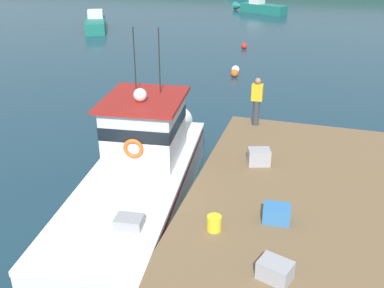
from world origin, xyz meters
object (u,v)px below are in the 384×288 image
(deckhand_by_the_boat, at_px, (257,100))
(main_fishing_boat, at_px, (141,173))
(mooring_buoy_outer, at_px, (244,46))
(moored_boat_outer_mooring, at_px, (260,7))
(bait_bucket, at_px, (214,223))
(crate_stack_mid_dock, at_px, (275,270))
(mooring_buoy_channel_marker, at_px, (235,73))
(crate_single_far, at_px, (277,213))
(moored_boat_mid_harbor, at_px, (96,23))
(mooring_buoy_spare_mooring, at_px, (236,70))
(crate_single_by_cleat, at_px, (259,157))

(deckhand_by_the_boat, bearing_deg, main_fishing_boat, -122.69)
(mooring_buoy_outer, bearing_deg, moored_boat_outer_mooring, 95.06)
(main_fishing_boat, bearing_deg, deckhand_by_the_boat, 57.31)
(bait_bucket, relative_size, deckhand_by_the_boat, 0.21)
(crate_stack_mid_dock, xyz_separation_m, moored_boat_outer_mooring, (-6.37, 40.25, -0.87))
(mooring_buoy_channel_marker, bearing_deg, main_fishing_boat, -89.75)
(deckhand_by_the_boat, bearing_deg, crate_single_far, -76.10)
(main_fishing_boat, xyz_separation_m, mooring_buoy_outer, (-0.80, 20.28, -0.80))
(moored_boat_outer_mooring, bearing_deg, deckhand_by_the_boat, -81.67)
(moored_boat_outer_mooring, relative_size, moored_boat_mid_harbor, 0.99)
(deckhand_by_the_boat, bearing_deg, bait_bucket, -88.97)
(bait_bucket, distance_m, deckhand_by_the_boat, 6.25)
(crate_stack_mid_dock, xyz_separation_m, mooring_buoy_outer, (-4.91, 23.67, -1.18))
(deckhand_by_the_boat, bearing_deg, moored_boat_outer_mooring, 98.33)
(crate_single_far, bearing_deg, bait_bucket, -149.87)
(mooring_buoy_spare_mooring, bearing_deg, deckhand_by_the_boat, -75.06)
(deckhand_by_the_boat, bearing_deg, crate_single_by_cleat, -78.97)
(moored_boat_mid_harbor, relative_size, mooring_buoy_channel_marker, 13.85)
(crate_stack_mid_dock, bearing_deg, deckhand_by_the_boat, 101.93)
(deckhand_by_the_boat, distance_m, mooring_buoy_outer, 16.75)
(crate_stack_mid_dock, bearing_deg, mooring_buoy_spare_mooring, 103.68)
(moored_boat_mid_harbor, distance_m, mooring_buoy_spare_mooring, 16.91)
(crate_stack_mid_dock, relative_size, deckhand_by_the_boat, 0.37)
(mooring_buoy_outer, bearing_deg, deckhand_by_the_boat, -78.39)
(crate_stack_mid_dock, distance_m, crate_single_far, 1.88)
(crate_single_by_cleat, distance_m, moored_boat_outer_mooring, 36.16)
(moored_boat_outer_mooring, height_order, moored_boat_mid_harbor, moored_boat_mid_harbor)
(moored_boat_outer_mooring, relative_size, mooring_buoy_outer, 14.41)
(bait_bucket, distance_m, mooring_buoy_outer, 22.81)
(crate_single_by_cleat, height_order, moored_boat_outer_mooring, crate_single_by_cleat)
(moored_boat_outer_mooring, bearing_deg, mooring_buoy_spare_mooring, -84.68)
(moored_boat_mid_harbor, bearing_deg, main_fishing_boat, -59.63)
(crate_stack_mid_dock, bearing_deg, bait_bucket, 141.47)
(crate_single_far, bearing_deg, mooring_buoy_spare_mooring, 104.58)
(moored_boat_outer_mooring, distance_m, mooring_buoy_outer, 16.65)
(deckhand_by_the_boat, bearing_deg, mooring_buoy_channel_marker, 105.47)
(main_fishing_boat, distance_m, bait_bucket, 3.50)
(bait_bucket, distance_m, moored_boat_mid_harbor, 30.93)
(crate_single_by_cleat, xyz_separation_m, bait_bucket, (-0.45, -3.35, -0.05))
(crate_single_far, xyz_separation_m, moored_boat_outer_mooring, (-6.18, 38.38, -0.87))
(mooring_buoy_outer, bearing_deg, crate_single_by_cleat, -78.47)
(crate_single_far, relative_size, mooring_buoy_outer, 1.48)
(moored_boat_mid_harbor, relative_size, mooring_buoy_outer, 14.50)
(crate_stack_mid_dock, relative_size, crate_single_by_cleat, 1.00)
(moored_boat_mid_harbor, bearing_deg, moored_boat_outer_mooring, 48.11)
(crate_single_far, bearing_deg, mooring_buoy_channel_marker, 104.89)
(crate_single_far, relative_size, mooring_buoy_channel_marker, 1.41)
(crate_single_far, xyz_separation_m, mooring_buoy_channel_marker, (-3.96, 14.91, -1.18))
(mooring_buoy_spare_mooring, distance_m, mooring_buoy_outer, 6.24)
(crate_single_far, bearing_deg, deckhand_by_the_boat, 103.90)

